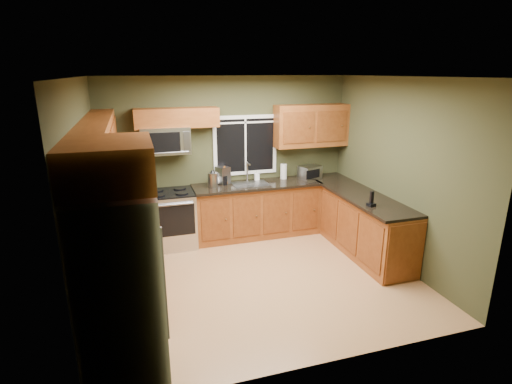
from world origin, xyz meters
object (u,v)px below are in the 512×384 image
range (171,219)px  soap_bottle_c (216,179)px  soap_bottle_b (257,175)px  microwave (165,140)px  soap_bottle_a (225,175)px  toaster_oven (310,172)px  coffee_maker (223,176)px  kettle (213,179)px  refrigerator (121,285)px  paper_towel_roll (284,171)px  cordless_phone (371,202)px

range → soap_bottle_c: (0.80, 0.18, 0.56)m
soap_bottle_b → microwave: bearing=-176.5°
soap_bottle_a → microwave: bearing=179.6°
toaster_oven → coffee_maker: bearing=176.1°
soap_bottle_b → soap_bottle_c: (-0.73, -0.05, 0.00)m
kettle → soap_bottle_c: (0.09, 0.18, -0.05)m
microwave → coffee_maker: bearing=2.1°
soap_bottle_b → coffee_maker: bearing=-174.3°
range → toaster_oven: size_ratio=2.17×
refrigerator → soap_bottle_c: 3.31m
refrigerator → soap_bottle_c: refrigerator is taller
coffee_maker → soap_bottle_c: coffee_maker is taller
coffee_maker → range: bearing=-169.5°
refrigerator → microwave: (0.69, 2.91, 0.83)m
toaster_oven → kettle: 1.76m
range → microwave: 1.27m
paper_towel_roll → cordless_phone: 1.89m
soap_bottle_b → refrigerator: bearing=-126.5°
microwave → paper_towel_roll: 2.11m
soap_bottle_c → coffee_maker: bearing=-4.7°
toaster_oven → coffee_maker: (-1.55, 0.10, 0.02)m
refrigerator → cordless_phone: refrigerator is taller
paper_towel_roll → soap_bottle_c: size_ratio=1.63×
paper_towel_roll → refrigerator: bearing=-132.4°
soap_bottle_c → refrigerator: bearing=-116.8°
paper_towel_roll → soap_bottle_b: 0.48m
toaster_oven → kettle: (-1.76, -0.06, 0.02)m
microwave → soap_bottle_a: bearing=-0.4°
cordless_phone → range: bearing=149.1°
coffee_maker → paper_towel_roll: bearing=0.6°
toaster_oven → soap_bottle_b: bearing=169.9°
toaster_oven → range: bearing=-178.5°
range → toaster_oven: 2.53m
toaster_oven → soap_bottle_a: (-1.53, 0.06, 0.04)m
kettle → microwave: bearing=169.3°
kettle → soap_bottle_b: 0.86m
coffee_maker → cordless_phone: (1.74, -1.76, -0.07)m
soap_bottle_a → cordless_phone: size_ratio=1.39×
refrigerator → range: refrigerator is taller
refrigerator → soap_bottle_a: (1.62, 2.90, 0.19)m
cordless_phone → soap_bottle_a: bearing=135.1°
coffee_maker → soap_bottle_a: soap_bottle_a is taller
coffee_maker → soap_bottle_a: size_ratio=0.96×
range → kettle: bearing=0.3°
refrigerator → coffee_maker: (1.60, 2.94, 0.18)m
toaster_oven → cordless_phone: toaster_oven is taller
soap_bottle_b → cordless_phone: (1.13, -1.82, -0.02)m
soap_bottle_b → soap_bottle_c: soap_bottle_c is taller
microwave → toaster_oven: 2.55m
cordless_phone → soap_bottle_b: bearing=121.8°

